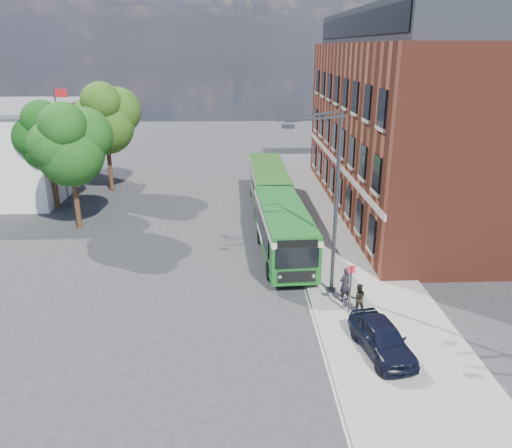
{
  "coord_description": "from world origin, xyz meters",
  "views": [
    {
      "loc": [
        0.54,
        -24.34,
        11.75
      ],
      "look_at": [
        1.58,
        2.43,
        2.2
      ],
      "focal_mm": 35.0,
      "sensor_mm": 36.0,
      "label": 1
    }
  ],
  "objects_px": {
    "bus_rear": "(269,182)",
    "parked_car": "(382,338)",
    "street_lamp": "(329,203)",
    "bus_front": "(283,226)"
  },
  "relations": [
    {
      "from": "street_lamp",
      "to": "parked_car",
      "type": "bearing_deg",
      "value": -75.69
    },
    {
      "from": "bus_rear",
      "to": "parked_car",
      "type": "height_order",
      "value": "bus_rear"
    },
    {
      "from": "bus_front",
      "to": "street_lamp",
      "type": "bearing_deg",
      "value": -71.79
    },
    {
      "from": "street_lamp",
      "to": "parked_car",
      "type": "height_order",
      "value": "street_lamp"
    },
    {
      "from": "street_lamp",
      "to": "bus_rear",
      "type": "height_order",
      "value": "street_lamp"
    },
    {
      "from": "street_lamp",
      "to": "bus_rear",
      "type": "bearing_deg",
      "value": 96.97
    },
    {
      "from": "bus_rear",
      "to": "parked_car",
      "type": "xyz_separation_m",
      "value": [
        3.21,
        -20.43,
        -1.01
      ]
    },
    {
      "from": "bus_rear",
      "to": "street_lamp",
      "type": "bearing_deg",
      "value": -83.03
    },
    {
      "from": "street_lamp",
      "to": "bus_front",
      "type": "distance_m",
      "value": 6.02
    },
    {
      "from": "bus_rear",
      "to": "parked_car",
      "type": "relative_size",
      "value": 2.84
    }
  ]
}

